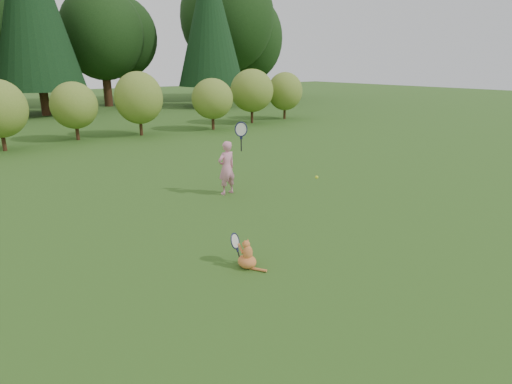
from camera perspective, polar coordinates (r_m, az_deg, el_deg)
ground at (r=7.79m, az=2.36°, el=-6.56°), size 100.00×100.00×0.00m
shrub_row at (r=19.15m, az=-23.35°, el=10.43°), size 28.00×3.00×2.80m
child at (r=10.38m, az=-3.88°, el=3.41°), size 0.73×0.42×1.96m
cat at (r=6.76m, az=-1.28°, el=-8.12°), size 0.34×0.66×0.63m
tennis_ball at (r=8.49m, az=8.09°, el=1.97°), size 0.06×0.06×0.06m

